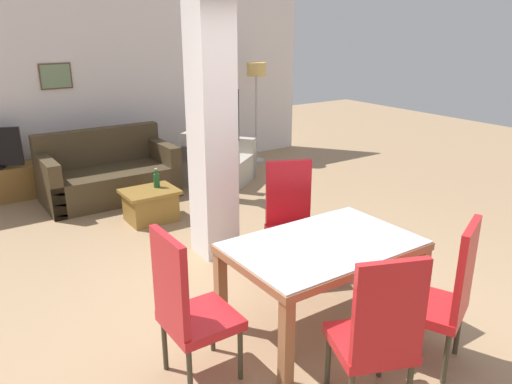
{
  "coord_description": "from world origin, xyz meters",
  "views": [
    {
      "loc": [
        -2.39,
        -2.59,
        2.32
      ],
      "look_at": [
        0.0,
        0.92,
        0.87
      ],
      "focal_mm": 35.0,
      "sensor_mm": 36.0,
      "label": 1
    }
  ],
  "objects": [
    {
      "name": "divider_pillar",
      "position": [
        -0.02,
        1.67,
        1.35
      ],
      "size": [
        0.38,
        0.38,
        2.7
      ],
      "color": "white",
      "rests_on": "ground_plane"
    },
    {
      "name": "floor_lamp",
      "position": [
        2.42,
        4.46,
        1.42
      ],
      "size": [
        0.33,
        0.33,
        1.69
      ],
      "color": "#B7B7BC",
      "rests_on": "ground_plane"
    },
    {
      "name": "dining_chair_head_left",
      "position": [
        -1.16,
        0.0,
        0.57
      ],
      "size": [
        0.46,
        0.46,
        1.1
      ],
      "rotation": [
        0.0,
        0.0,
        -1.57
      ],
      "color": "red",
      "rests_on": "ground_plane"
    },
    {
      "name": "standing_person",
      "position": [
        0.91,
        3.01,
        1.01
      ],
      "size": [
        0.26,
        0.4,
        1.74
      ],
      "rotation": [
        0.0,
        0.0,
        -4.59
      ],
      "color": "#335460",
      "rests_on": "ground_plane"
    },
    {
      "name": "coffee_table",
      "position": [
        -0.23,
        2.87,
        0.2
      ],
      "size": [
        0.64,
        0.52,
        0.39
      ],
      "color": "olive",
      "rests_on": "ground_plane"
    },
    {
      "name": "dining_chair_far_right",
      "position": [
        0.36,
        0.86,
        0.57
      ],
      "size": [
        0.6,
        0.6,
        1.1
      ],
      "rotation": [
        0.0,
        0.0,
        2.74
      ],
      "color": "red",
      "rests_on": "ground_plane"
    },
    {
      "name": "dining_chair_near_right",
      "position": [
        0.36,
        -0.84,
        0.57
      ],
      "size": [
        0.6,
        0.6,
        1.1
      ],
      "rotation": [
        0.0,
        0.0,
        0.41
      ],
      "color": "red",
      "rests_on": "ground_plane"
    },
    {
      "name": "bottle",
      "position": [
        -0.11,
        2.93,
        0.48
      ],
      "size": [
        0.08,
        0.08,
        0.24
      ],
      "color": "#194C23",
      "rests_on": "coffee_table"
    },
    {
      "name": "armchair",
      "position": [
        1.25,
        3.78,
        0.28
      ],
      "size": [
        1.21,
        1.21,
        0.81
      ],
      "rotation": [
        0.0,
        0.0,
        3.79
      ],
      "color": "#B2AB9D",
      "rests_on": "ground_plane"
    },
    {
      "name": "sofa",
      "position": [
        -0.37,
        4.0,
        0.31
      ],
      "size": [
        1.75,
        0.94,
        0.92
      ],
      "rotation": [
        0.0,
        0.0,
        3.14
      ],
      "color": "#423521",
      "rests_on": "ground_plane"
    },
    {
      "name": "ground_plane",
      "position": [
        0.0,
        0.0,
        0.0
      ],
      "size": [
        18.0,
        18.0,
        0.0
      ],
      "primitive_type": "plane",
      "color": "#A2815D"
    },
    {
      "name": "dining_table",
      "position": [
        0.0,
        0.0,
        0.57
      ],
      "size": [
        1.45,
        0.94,
        0.72
      ],
      "color": "#9C6640",
      "rests_on": "ground_plane"
    },
    {
      "name": "back_wall",
      "position": [
        -0.0,
        4.99,
        1.35
      ],
      "size": [
        7.2,
        0.09,
        2.7
      ],
      "color": "white",
      "rests_on": "ground_plane"
    },
    {
      "name": "dining_chair_near_left",
      "position": [
        -0.36,
        -0.9,
        0.57
      ],
      "size": [
        0.6,
        0.6,
        1.1
      ],
      "rotation": [
        0.0,
        0.0,
        -0.38
      ],
      "color": "red",
      "rests_on": "ground_plane"
    }
  ]
}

